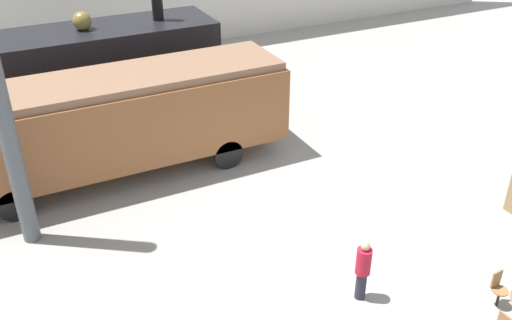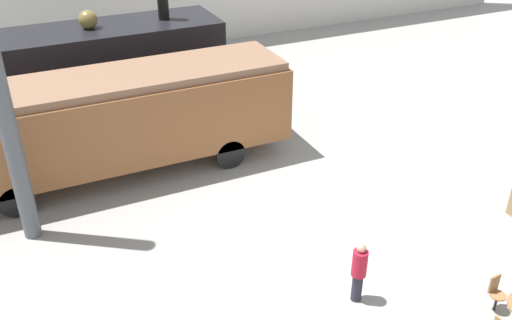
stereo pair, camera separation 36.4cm
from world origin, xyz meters
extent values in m
plane|color=gray|center=(0.00, 0.00, 0.00)|extent=(80.00, 80.00, 0.00)
cube|color=black|center=(-2.97, 8.62, 2.14)|extent=(8.12, 2.64, 2.67)
sphere|color=brown|center=(-3.38, 8.62, 3.77)|extent=(0.64, 0.64, 0.64)
cylinder|color=black|center=(-0.53, 7.36, 0.62)|extent=(1.23, 0.12, 1.23)
cylinder|color=black|center=(-0.53, 9.88, 0.62)|extent=(1.23, 0.12, 1.23)
cylinder|color=black|center=(-5.41, 7.36, 0.62)|extent=(1.23, 0.12, 1.23)
cylinder|color=black|center=(-5.41, 9.88, 0.62)|extent=(1.23, 0.12, 1.23)
cube|color=brown|center=(-3.56, 4.69, 1.77)|extent=(10.53, 2.61, 2.31)
cube|color=brown|center=(-3.56, 4.69, 3.05)|extent=(10.32, 2.40, 0.24)
cylinder|color=black|center=(-0.40, 3.44, 0.48)|extent=(0.95, 0.12, 0.95)
cylinder|color=black|center=(-0.40, 5.93, 0.48)|extent=(0.95, 0.12, 0.95)
cylinder|color=black|center=(-6.72, 3.44, 0.48)|extent=(0.95, 0.12, 0.95)
cylinder|color=black|center=(-6.72, 5.93, 0.48)|extent=(0.95, 0.12, 0.95)
cylinder|color=black|center=(2.47, -4.79, 0.21)|extent=(0.06, 0.06, 0.42)
cylinder|color=olive|center=(2.47, -4.79, 0.43)|extent=(0.36, 0.36, 0.03)
cube|color=olive|center=(2.46, -4.64, 0.66)|extent=(0.29, 0.06, 0.42)
cylinder|color=#262633|center=(-0.12, -3.20, 0.36)|extent=(0.24, 0.24, 0.72)
cylinder|color=#B2192D|center=(-0.12, -3.20, 1.04)|extent=(0.34, 0.34, 0.64)
sphere|color=tan|center=(-0.12, -3.20, 1.47)|extent=(0.21, 0.21, 0.21)
cylinder|color=#4C5156|center=(-6.49, 2.42, 4.00)|extent=(0.44, 0.44, 8.00)
camera|label=1|loc=(-6.59, -10.87, 9.15)|focal=40.00mm
camera|label=2|loc=(-6.27, -11.03, 9.15)|focal=40.00mm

